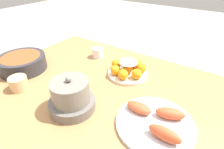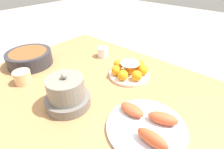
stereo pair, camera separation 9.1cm
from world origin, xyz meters
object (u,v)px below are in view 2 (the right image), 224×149
object	(u,v)px
dining_table	(94,102)
cake_plate	(129,70)
cup_far	(23,77)
seafood_platter	(147,125)
cup_near	(103,52)
serving_bowl	(30,58)
warming_pot	(67,94)

from	to	relation	value
dining_table	cake_plate	world-z (taller)	cake_plate
cup_far	dining_table	bearing A→B (deg)	-144.35
seafood_platter	cup_near	world-z (taller)	same
serving_bowl	warming_pot	size ratio (longest dim) A/B	1.34
cake_plate	cup_far	distance (m)	0.56
serving_bowl	cup_near	distance (m)	0.46
cup_near	cup_far	bearing A→B (deg)	78.22
seafood_platter	cup_near	distance (m)	0.64
dining_table	warming_pot	distance (m)	0.24
dining_table	serving_bowl	bearing A→B (deg)	11.36
cake_plate	seafood_platter	xyz separation A→B (m)	(-0.27, 0.26, -0.02)
seafood_platter	warming_pot	xyz separation A→B (m)	(0.33, 0.11, 0.05)
cake_plate	cup_near	world-z (taller)	cake_plate
dining_table	cup_near	xyz separation A→B (m)	(0.20, -0.28, 0.14)
dining_table	cake_plate	xyz separation A→B (m)	(-0.08, -0.20, 0.14)
serving_bowl	cup_far	xyz separation A→B (m)	(-0.16, 0.12, -0.01)
cake_plate	serving_bowl	size ratio (longest dim) A/B	0.86
seafood_platter	warming_pot	bearing A→B (deg)	18.83
serving_bowl	cup_far	world-z (taller)	serving_bowl
warming_pot	cup_far	bearing A→B (deg)	8.78
serving_bowl	cup_far	size ratio (longest dim) A/B	3.07
cake_plate	serving_bowl	bearing A→B (deg)	28.64
dining_table	cake_plate	bearing A→B (deg)	-111.32
seafood_platter	cup_far	bearing A→B (deg)	14.05
cup_far	warming_pot	bearing A→B (deg)	-171.22
cup_far	warming_pot	distance (m)	0.32
warming_pot	dining_table	bearing A→B (deg)	-84.72
cup_near	cup_far	distance (m)	0.51
cake_plate	serving_bowl	distance (m)	0.61
cup_near	seafood_platter	bearing A→B (deg)	148.61
cake_plate	cup_far	xyz separation A→B (m)	(0.38, 0.42, -0.00)
seafood_platter	cup_far	size ratio (longest dim) A/B	3.55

